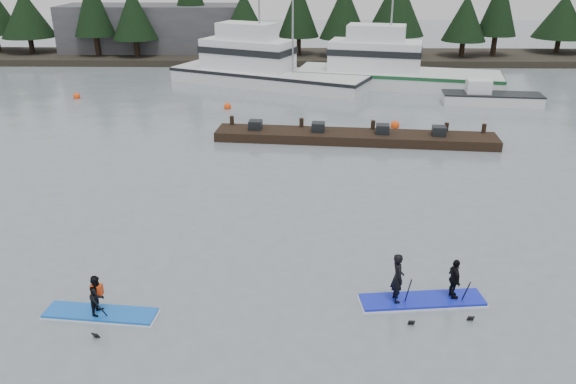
{
  "coord_description": "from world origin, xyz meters",
  "views": [
    {
      "loc": [
        0.37,
        -13.74,
        9.42
      ],
      "look_at": [
        0.0,
        6.0,
        1.1
      ],
      "focal_mm": 35.0,
      "sensor_mm": 36.0,
      "label": 1
    }
  ],
  "objects_px": {
    "floating_dock": "(354,137)",
    "paddleboard_duo": "(424,287)",
    "fishing_boat_large": "(264,76)",
    "fishing_boat_medium": "(392,78)",
    "paddleboard_solo": "(99,303)"
  },
  "relations": [
    {
      "from": "fishing_boat_large",
      "to": "paddleboard_duo",
      "type": "relative_size",
      "value": 4.36
    },
    {
      "from": "fishing_boat_large",
      "to": "floating_dock",
      "type": "xyz_separation_m",
      "value": [
        5.86,
        -14.74,
        -0.42
      ]
    },
    {
      "from": "floating_dock",
      "to": "fishing_boat_large",
      "type": "bearing_deg",
      "value": 117.24
    },
    {
      "from": "floating_dock",
      "to": "paddleboard_solo",
      "type": "xyz_separation_m",
      "value": [
        -8.67,
        -16.38,
        0.14
      ]
    },
    {
      "from": "fishing_boat_medium",
      "to": "floating_dock",
      "type": "xyz_separation_m",
      "value": [
        -4.19,
        -14.39,
        -0.4
      ]
    },
    {
      "from": "fishing_boat_large",
      "to": "fishing_boat_medium",
      "type": "relative_size",
      "value": 1.01
    },
    {
      "from": "fishing_boat_large",
      "to": "paddleboard_solo",
      "type": "distance_m",
      "value": 31.24
    },
    {
      "from": "fishing_boat_medium",
      "to": "floating_dock",
      "type": "relative_size",
      "value": 1.05
    },
    {
      "from": "fishing_boat_medium",
      "to": "paddleboard_duo",
      "type": "relative_size",
      "value": 4.33
    },
    {
      "from": "fishing_boat_large",
      "to": "fishing_boat_medium",
      "type": "xyz_separation_m",
      "value": [
        10.05,
        -0.34,
        -0.02
      ]
    },
    {
      "from": "paddleboard_duo",
      "to": "fishing_boat_medium",
      "type": "bearing_deg",
      "value": 77.13
    },
    {
      "from": "floating_dock",
      "to": "paddleboard_solo",
      "type": "relative_size",
      "value": 4.72
    },
    {
      "from": "paddleboard_duo",
      "to": "fishing_boat_large",
      "type": "bearing_deg",
      "value": 96.0
    },
    {
      "from": "floating_dock",
      "to": "paddleboard_duo",
      "type": "distance_m",
      "value": 15.57
    },
    {
      "from": "floating_dock",
      "to": "paddleboard_solo",
      "type": "distance_m",
      "value": 18.53
    }
  ]
}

